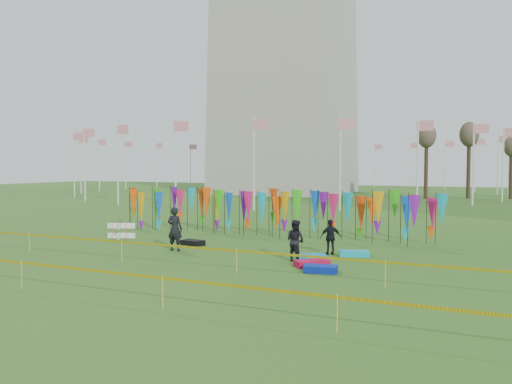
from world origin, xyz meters
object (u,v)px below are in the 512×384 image
at_px(kite_bag_black, 193,243).
at_px(kite_bag_red, 312,263).
at_px(kite_bag_turquoise, 311,257).
at_px(kite_bag_teal, 354,254).
at_px(person_right, 331,237).
at_px(person_left, 175,229).
at_px(person_mid, 295,241).
at_px(kite_bag_blue, 321,269).
at_px(box_kite, 121,231).

bearing_deg(kite_bag_black, kite_bag_red, -20.44).
bearing_deg(kite_bag_turquoise, kite_bag_teal, 46.40).
height_order(person_right, kite_bag_teal, person_right).
distance_m(person_left, person_mid, 5.75).
distance_m(person_right, kite_bag_black, 6.75).
bearing_deg(person_right, kite_bag_red, 60.72).
bearing_deg(person_left, kite_bag_blue, 162.83).
distance_m(box_kite, kite_bag_black, 4.59).
relative_size(person_mid, person_right, 1.09).
distance_m(kite_bag_turquoise, kite_bag_teal, 2.05).
relative_size(kite_bag_black, kite_bag_teal, 0.86).
xyz_separation_m(person_mid, person_right, (0.88, 2.01, -0.07)).
bearing_deg(kite_bag_blue, kite_bag_black, 155.20).
height_order(box_kite, person_left, person_left).
relative_size(kite_bag_turquoise, kite_bag_blue, 0.99).
height_order(kite_bag_turquoise, kite_bag_black, kite_bag_black).
distance_m(person_mid, person_right, 2.20).
bearing_deg(person_right, kite_bag_black, -28.13).
distance_m(kite_bag_turquoise, kite_bag_black, 6.44).
xyz_separation_m(person_left, person_mid, (5.75, -0.14, -0.15)).
xyz_separation_m(person_left, kite_bag_red, (6.66, -0.85, -0.86)).
height_order(kite_bag_turquoise, kite_bag_teal, kite_bag_teal).
relative_size(box_kite, kite_bag_turquoise, 0.71).
bearing_deg(person_mid, kite_bag_red, 162.19).
height_order(kite_bag_turquoise, kite_bag_red, kite_bag_red).
xyz_separation_m(person_left, person_right, (6.63, 1.87, -0.23)).
relative_size(kite_bag_turquoise, kite_bag_teal, 0.94).
height_order(kite_bag_red, kite_bag_teal, kite_bag_red).
bearing_deg(kite_bag_black, person_mid, -17.24).
xyz_separation_m(person_mid, kite_bag_teal, (1.90, 2.01, -0.71)).
relative_size(kite_bag_turquoise, kite_bag_black, 1.09).
bearing_deg(person_mid, kite_bag_blue, 153.60).
xyz_separation_m(kite_bag_blue, kite_bag_black, (-7.35, 3.40, 0.00)).
distance_m(box_kite, person_mid, 10.63).
bearing_deg(person_mid, box_kite, 7.99).
distance_m(box_kite, kite_bag_turquoise, 11.01).
bearing_deg(box_kite, person_left, -23.71).
bearing_deg(kite_bag_red, person_mid, 142.32).
xyz_separation_m(box_kite, kite_bag_red, (11.31, -2.89, -0.29)).
height_order(box_kite, kite_bag_teal, box_kite).
height_order(kite_bag_black, kite_bag_teal, kite_bag_black).
height_order(person_mid, person_right, person_mid).
bearing_deg(person_left, box_kite, -27.49).
relative_size(person_left, kite_bag_black, 1.84).
xyz_separation_m(box_kite, kite_bag_black, (4.57, -0.38, -0.29)).
height_order(person_left, person_right, person_left).
xyz_separation_m(person_mid, kite_bag_black, (-5.83, 1.81, -0.71)).
bearing_deg(person_left, kite_bag_turquoise, 179.77).
relative_size(person_right, kite_bag_red, 1.17).
bearing_deg(kite_bag_black, kite_bag_teal, 1.51).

